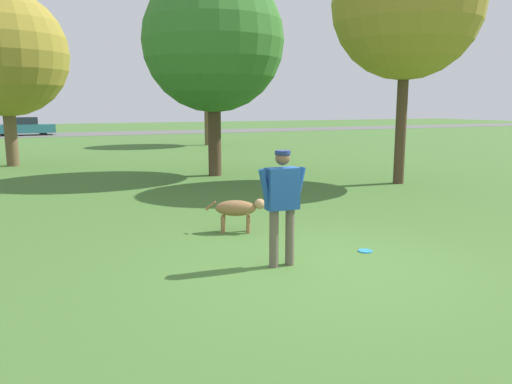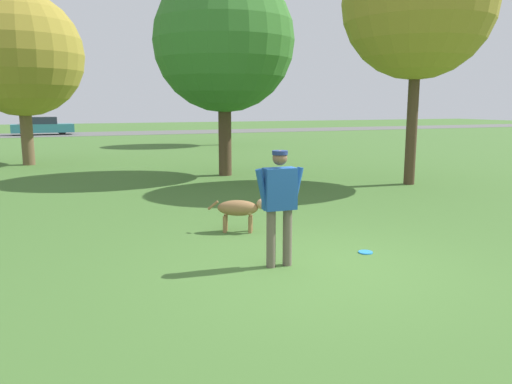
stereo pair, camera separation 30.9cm
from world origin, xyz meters
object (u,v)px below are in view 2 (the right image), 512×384
(tree_far_left, at_px, (21,55))
(tree_far_right, at_px, (222,68))
(tree_mid_center, at_px, (224,41))
(dog, at_px, (240,209))
(frisbee, at_px, (365,252))
(tree_near_right, at_px, (418,3))
(person, at_px, (280,198))
(parked_car_teal, at_px, (42,126))

(tree_far_left, relative_size, tree_far_right, 1.01)
(tree_far_left, height_order, tree_mid_center, tree_mid_center)
(dog, xyz_separation_m, tree_far_left, (-3.97, 12.68, 3.66))
(frisbee, xyz_separation_m, tree_far_left, (-5.32, 14.63, 4.07))
(tree_mid_center, relative_size, tree_near_right, 0.91)
(tree_near_right, xyz_separation_m, tree_far_right, (-0.48, 15.76, -0.71))
(person, xyz_separation_m, dog, (0.16, 2.03, -0.56))
(frisbee, height_order, tree_far_left, tree_far_left)
(person, bearing_deg, tree_far_left, 106.10)
(frisbee, distance_m, tree_near_right, 8.89)
(tree_far_left, height_order, tree_far_right, tree_far_left)
(tree_mid_center, relative_size, parked_car_teal, 1.43)
(dog, xyz_separation_m, tree_mid_center, (2.10, 7.12, 3.80))
(tree_near_right, height_order, parked_car_teal, tree_near_right)
(tree_far_left, distance_m, tree_near_right, 14.01)
(person, height_order, dog, person)
(person, bearing_deg, tree_near_right, 40.80)
(tree_far_right, bearing_deg, parked_car_teal, 124.14)
(frisbee, bearing_deg, parked_car_teal, 98.30)
(dog, bearing_deg, tree_far_right, 98.35)
(dog, height_order, tree_far_left, tree_far_left)
(frisbee, height_order, parked_car_teal, parked_car_teal)
(tree_far_right, xyz_separation_m, parked_car_teal, (-9.78, 14.42, -3.63))
(dog, distance_m, tree_near_right, 8.58)
(tree_near_right, bearing_deg, tree_far_right, 91.76)
(person, distance_m, tree_far_left, 15.51)
(frisbee, relative_size, tree_near_right, 0.03)
(frisbee, xyz_separation_m, tree_far_right, (4.60, 21.06, 4.29))
(frisbee, xyz_separation_m, tree_near_right, (5.09, 5.30, 5.00))
(dog, height_order, parked_car_teal, parked_car_teal)
(tree_far_left, bearing_deg, parked_car_teal, 89.59)
(person, distance_m, tree_near_right, 9.42)
(person, relative_size, tree_far_left, 0.26)
(tree_mid_center, xyz_separation_m, tree_near_right, (4.34, -3.77, 0.79))
(frisbee, bearing_deg, tree_far_right, 77.67)
(tree_far_left, bearing_deg, person, -75.48)
(person, height_order, tree_far_left, tree_far_left)
(parked_car_teal, bearing_deg, tree_near_right, -73.79)
(dog, relative_size, tree_far_right, 0.16)
(dog, distance_m, tree_mid_center, 8.34)
(tree_far_left, distance_m, tree_mid_center, 8.23)
(tree_far_left, xyz_separation_m, parked_car_teal, (0.15, 20.85, -3.42))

